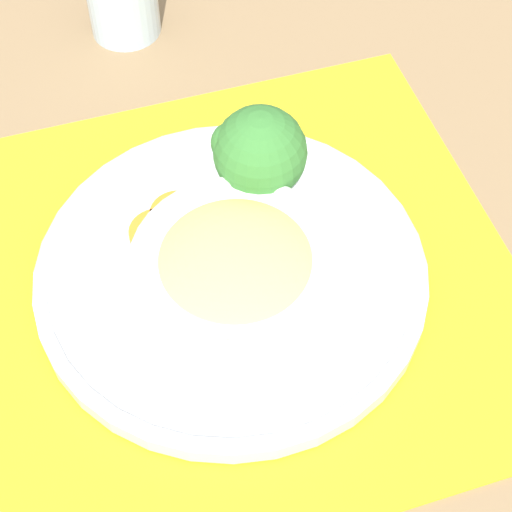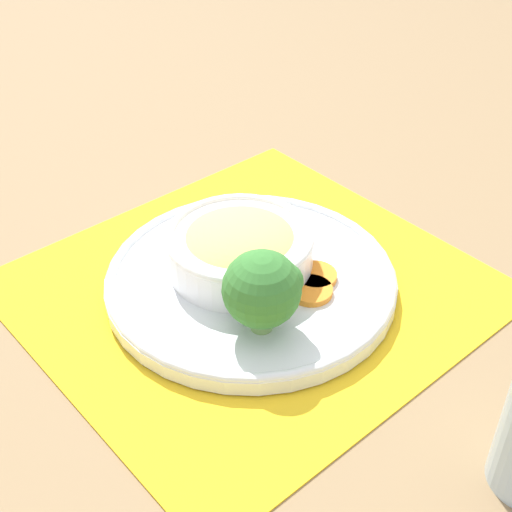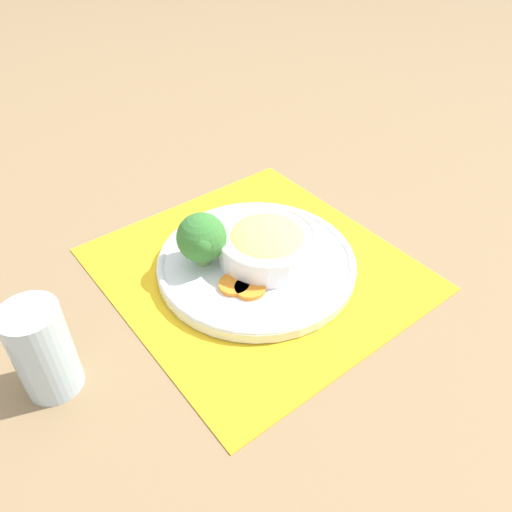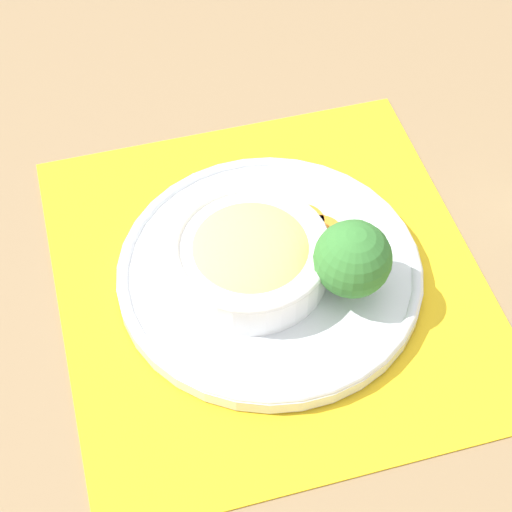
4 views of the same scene
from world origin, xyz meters
TOP-DOWN VIEW (x-y plane):
  - ground_plane at (0.00, 0.00)m, footprint 4.00×4.00m
  - placemat at (0.00, 0.00)m, footprint 0.49×0.47m
  - plate at (0.00, 0.00)m, footprint 0.31×0.31m
  - bowl at (-0.00, -0.02)m, footprint 0.16×0.16m
  - broccoli_floret at (0.04, 0.07)m, footprint 0.08×0.08m
  - carrot_slice_near at (-0.03, 0.06)m, footprint 0.05×0.05m
  - carrot_slice_middle at (-0.05, 0.05)m, footprint 0.05×0.05m

SIDE VIEW (x-z plane):
  - ground_plane at x=0.00m, z-range 0.00..0.00m
  - placemat at x=0.00m, z-range 0.00..0.00m
  - plate at x=0.00m, z-range 0.00..0.03m
  - carrot_slice_near at x=-0.03m, z-range 0.02..0.03m
  - carrot_slice_middle at x=-0.05m, z-range 0.02..0.03m
  - bowl at x=0.00m, z-range 0.02..0.07m
  - broccoli_floret at x=0.04m, z-range 0.03..0.11m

